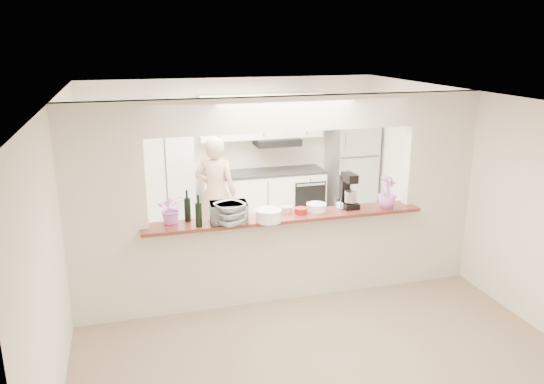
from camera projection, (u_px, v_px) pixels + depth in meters
name	position (u px, v px, depth m)	size (l,w,h in m)	color
floor	(284.00, 296.00, 6.68)	(6.00, 6.00, 0.00)	tan
tile_overlay	(254.00, 250.00, 8.11)	(5.00, 2.90, 0.01)	silver
partition	(285.00, 183.00, 6.26)	(5.00, 0.15, 2.50)	beige
bar_counter	(284.00, 254.00, 6.51)	(3.40, 0.38, 1.09)	beige
kitchen_cabinets	(226.00, 172.00, 8.87)	(3.15, 0.62, 2.25)	white
refrigerator	(351.00, 171.00, 9.42)	(0.75, 0.70, 1.70)	#AFAFB4
flower_left	(171.00, 209.00, 6.02)	(0.31, 0.27, 0.35)	#D06EAF
wine_bottle_a	(199.00, 214.00, 5.92)	(0.07, 0.07, 0.37)	black
wine_bottle_b	(187.00, 209.00, 6.10)	(0.07, 0.07, 0.37)	black
toaster_oven	(229.00, 213.00, 6.06)	(0.42, 0.29, 0.23)	#A5A5AA
serving_bowls	(230.00, 214.00, 6.00)	(0.33, 0.33, 0.24)	silver
plate_stack_a	(269.00, 215.00, 6.11)	(0.31, 0.31, 0.14)	white
plate_stack_b	(316.00, 207.00, 6.50)	(0.25, 0.25, 0.09)	white
red_bowl	(301.00, 211.00, 6.39)	(0.16, 0.16, 0.07)	maroon
tan_bowl	(286.00, 209.00, 6.45)	(0.15, 0.15, 0.07)	tan
utensil_caddy	(345.00, 201.00, 6.60)	(0.25, 0.18, 0.21)	silver
stand_mixer	(348.00, 192.00, 6.60)	(0.20, 0.31, 0.44)	black
flower_right	(387.00, 192.00, 6.56)	(0.23, 0.23, 0.40)	#AA60B3
person	(216.00, 194.00, 8.01)	(0.63, 0.42, 1.74)	tan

